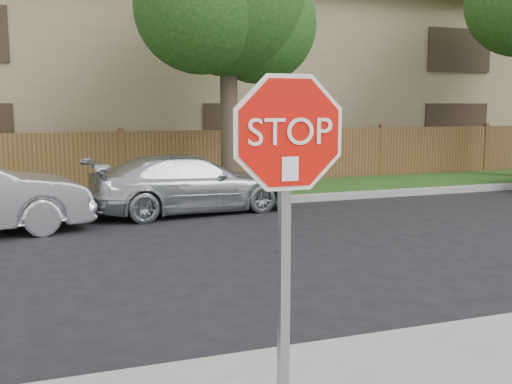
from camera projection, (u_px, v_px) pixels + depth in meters
name	position (u px, v px, depth m)	size (l,w,h in m)	color
ground	(280.00, 357.00, 5.56)	(90.00, 90.00, 0.00)	black
far_curb	(141.00, 207.00, 13.14)	(70.00, 0.30, 0.15)	gray
grass_strip	(131.00, 197.00, 14.68)	(70.00, 3.00, 0.12)	#1E4714
fence	(122.00, 161.00, 16.06)	(70.00, 0.12, 1.60)	#54381D
apartment_building	(99.00, 69.00, 20.88)	(35.20, 9.20, 7.20)	#91825A
stop_sign	(287.00, 184.00, 3.73)	(1.01, 0.13, 2.55)	gray
sedan_right	(190.00, 184.00, 12.87)	(1.76, 4.32, 1.25)	#B8BCC0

